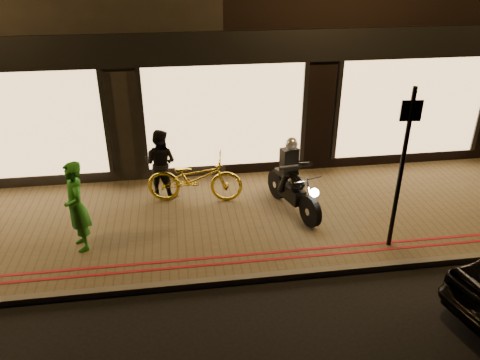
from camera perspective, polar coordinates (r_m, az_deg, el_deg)
name	(u,v)px	position (r m, az deg, el deg)	size (l,w,h in m)	color
ground	(253,283)	(8.10, 1.59, -12.46)	(90.00, 90.00, 0.00)	black
sidewalk	(237,219)	(9.68, -0.40, -4.76)	(50.00, 4.00, 0.12)	brown
kerb_stone	(253,278)	(8.10, 1.54, -11.91)	(50.00, 0.14, 0.12)	#59544C
red_kerb_lines	(248,258)	(8.46, 0.97, -9.48)	(50.00, 0.26, 0.01)	maroon
motorcycle	(293,184)	(9.66, 6.43, -0.43)	(0.79, 1.89, 1.59)	black
sign_post	(402,163)	(8.45, 19.19, 2.01)	(0.35, 0.09, 3.00)	black
bicycle_gold	(195,178)	(10.05, -5.52, 0.24)	(0.71, 2.04, 1.07)	gold
person_green	(76,207)	(8.79, -19.31, -3.10)	(0.62, 0.41, 1.70)	#257B20
person_dark	(160,163)	(10.30, -9.68, 2.05)	(0.74, 0.58, 1.53)	black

